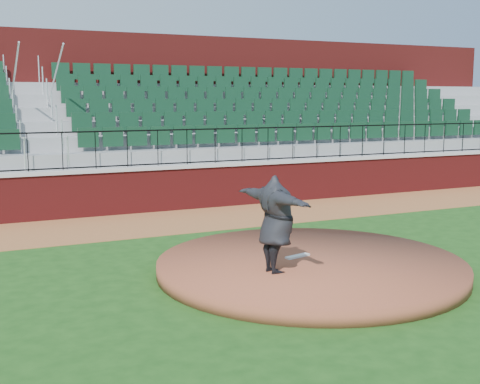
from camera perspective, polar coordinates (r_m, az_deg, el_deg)
name	(u,v)px	position (r m, az deg, el deg)	size (l,w,h in m)	color
ground	(274,273)	(11.56, 3.16, -7.40)	(90.00, 90.00, 0.00)	#184313
warning_track	(178,221)	(16.39, -5.76, -2.63)	(34.00, 3.20, 0.01)	brown
field_wall	(159,190)	(17.79, -7.48, 0.17)	(34.00, 0.35, 1.20)	maroon
wall_cap	(158,167)	(17.70, -7.52, 2.25)	(34.00, 0.45, 0.10)	#B7B7B7
wall_railing	(158,148)	(17.65, -7.56, 4.03)	(34.00, 0.05, 1.00)	black
seating_stands	(132,126)	(20.24, -9.91, 5.96)	(34.00, 5.10, 4.60)	gray
concourse_wall	(111,111)	(22.94, -11.78, 7.33)	(34.00, 0.50, 5.50)	maroon
pitchers_mound	(310,266)	(11.57, 6.47, -6.78)	(5.64, 5.64, 0.25)	brown
pitching_rubber	(297,256)	(11.68, 5.30, -5.89)	(0.53, 0.13, 0.04)	silver
pitcher	(276,224)	(10.48, 3.30, -2.97)	(2.05, 0.56, 1.67)	black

